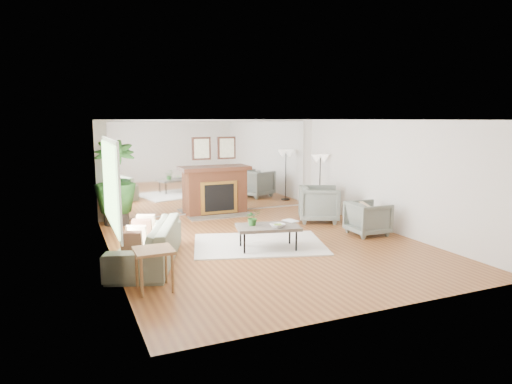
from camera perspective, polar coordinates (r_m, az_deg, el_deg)
name	(u,v)px	position (r m, az deg, el deg)	size (l,w,h in m)	color
ground	(268,245)	(9.29, 1.54, -6.61)	(7.00, 7.00, 0.00)	brown
wall_left	(111,193)	(8.24, -17.65, -0.15)	(0.02, 7.00, 2.50)	silver
wall_right	(390,176)	(10.62, 16.38, 1.90)	(0.02, 7.00, 2.50)	silver
wall_back	(214,167)	(12.26, -5.30, 3.15)	(6.00, 0.02, 2.50)	silver
mirror_panel	(214,167)	(12.24, -5.27, 3.15)	(5.40, 0.04, 2.40)	silver
window_panel	(110,184)	(8.63, -17.75, 0.91)	(0.04, 2.40, 1.50)	#B2E09E
fireplace	(217,190)	(12.12, -4.92, 0.27)	(1.85, 0.83, 2.05)	brown
area_rug	(259,244)	(9.28, 0.38, -6.54)	(2.58, 1.84, 0.03)	silver
coffee_table	(268,228)	(8.83, 1.51, -4.49)	(1.33, 0.95, 0.48)	#5D5449
sofa	(147,243)	(8.32, -13.51, -6.20)	(2.43, 0.95, 0.71)	#6B7059
armchair_back	(319,204)	(11.39, 7.89, -1.47)	(0.94, 0.97, 0.88)	slate
armchair_front	(368,218)	(10.31, 13.83, -3.20)	(0.78, 0.80, 0.73)	slate
side_table	(154,256)	(6.93, -12.66, -7.77)	(0.55, 0.55, 0.63)	olive
potted_ficus	(115,180)	(11.36, -17.24, 1.43)	(0.97, 0.97, 2.02)	black
floor_lamp	(320,163)	(12.40, 8.04, 3.57)	(0.51, 0.28, 1.57)	black
tabletop_plant	(253,217)	(8.81, -0.40, -3.20)	(0.28, 0.24, 0.31)	#316C27
fruit_bowl	(278,226)	(8.70, 2.72, -4.21)	(0.27, 0.27, 0.07)	olive
book	(287,222)	(9.13, 3.85, -3.72)	(0.22, 0.30, 0.02)	olive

